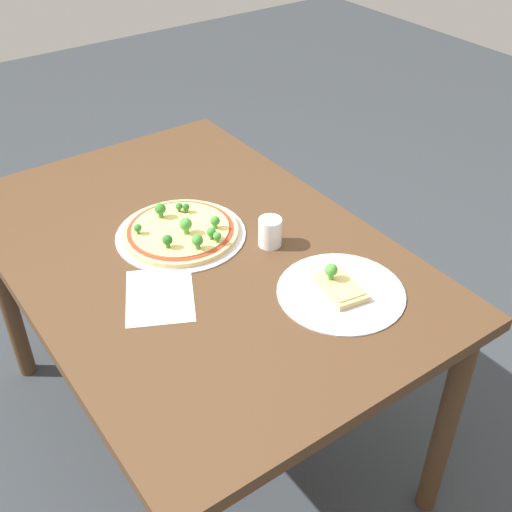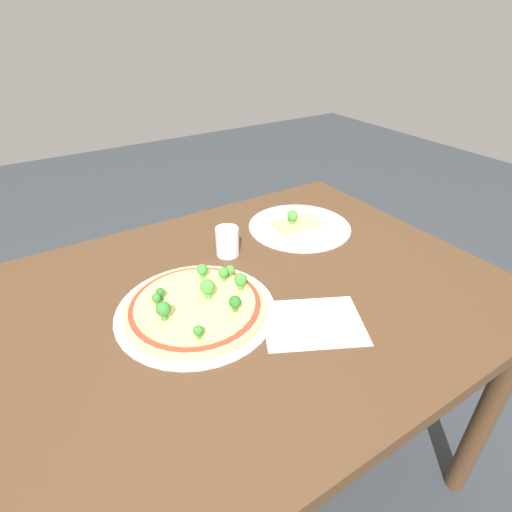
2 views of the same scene
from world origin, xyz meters
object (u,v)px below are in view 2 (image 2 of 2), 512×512
pizza_tray_whole (197,306)px  pizza_tray_slice (299,225)px  drinking_cup (227,242)px  dining_table (225,329)px

pizza_tray_whole → pizza_tray_slice: bearing=-156.0°
drinking_cup → pizza_tray_whole: bearing=44.7°
pizza_tray_slice → drinking_cup: (0.26, 0.02, 0.03)m
pizza_tray_slice → drinking_cup: bearing=4.4°
pizza_tray_slice → dining_table: bearing=27.7°
pizza_tray_slice → pizza_tray_whole: bearing=24.0°
dining_table → drinking_cup: 0.25m
pizza_tray_whole → drinking_cup: drinking_cup is taller
pizza_tray_whole → drinking_cup: (-0.18, -0.18, 0.03)m
dining_table → drinking_cup: drinking_cup is taller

